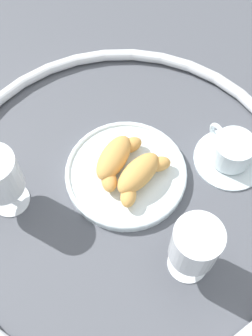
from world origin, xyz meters
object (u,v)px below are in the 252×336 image
object	(u,v)px
croissant_large	(115,159)
croissant_small	(140,175)
pastry_plate	(126,173)
juice_glass_left	(195,246)
coffee_cup_near	(231,152)

from	to	relation	value
croissant_large	croissant_small	xyz separation A→B (m)	(-0.01, 0.05, 0.00)
croissant_small	croissant_large	bearing A→B (deg)	-77.88
pastry_plate	juice_glass_left	distance (m)	0.21
croissant_large	croissant_small	distance (m)	0.06
croissant_large	juice_glass_left	distance (m)	0.23
coffee_cup_near	juice_glass_left	size ratio (longest dim) A/B	0.97
croissant_small	coffee_cup_near	world-z (taller)	same
croissant_small	juice_glass_left	bearing A→B (deg)	76.83
croissant_small	juice_glass_left	world-z (taller)	juice_glass_left
croissant_large	croissant_small	world-z (taller)	same
coffee_cup_near	juice_glass_left	distance (m)	0.23
pastry_plate	coffee_cup_near	bearing A→B (deg)	149.34
pastry_plate	croissant_small	bearing A→B (deg)	102.41
pastry_plate	croissant_large	xyz separation A→B (m)	(0.00, -0.02, 0.03)
croissant_small	juice_glass_left	xyz separation A→B (m)	(0.04, 0.17, 0.05)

